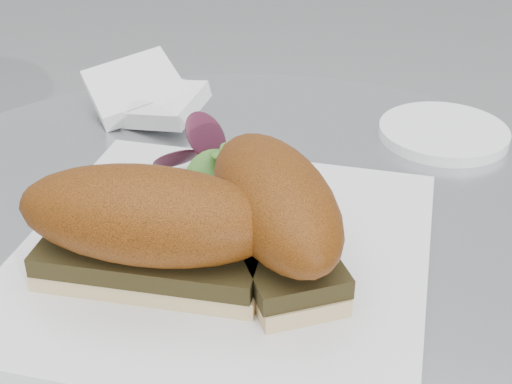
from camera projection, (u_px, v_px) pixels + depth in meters
The scene contains 6 objects.
plate at pixel (223, 259), 0.52m from camera, with size 0.29×0.29×0.02m, color white.
sandwich_left at pixel (148, 226), 0.46m from camera, with size 0.18×0.08×0.08m.
sandwich_right at pixel (274, 210), 0.48m from camera, with size 0.15×0.18×0.08m.
salad at pixel (227, 168), 0.56m from camera, with size 0.12×0.12×0.05m, color #5A9932, non-canonical shape.
napkin at pixel (150, 107), 0.74m from camera, with size 0.12×0.12×0.02m, color white, non-canonical shape.
saucer at pixel (443, 133), 0.70m from camera, with size 0.13×0.13×0.01m, color white.
Camera 1 is at (0.12, -0.43, 1.05)m, focal length 50.00 mm.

